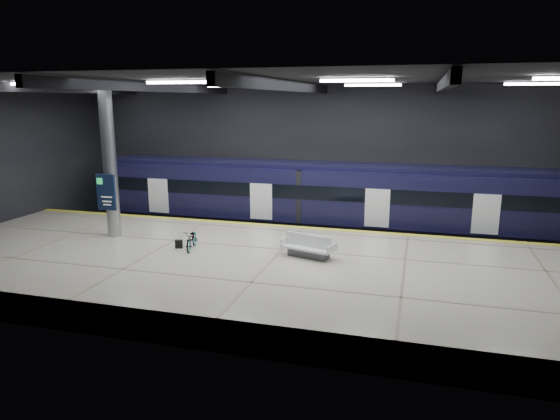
% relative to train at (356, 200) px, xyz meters
% --- Properties ---
extents(ground, '(30.00, 30.00, 0.00)m').
position_rel_train_xyz_m(ground, '(-2.24, -5.50, -2.06)').
color(ground, black).
rests_on(ground, ground).
extents(room_shell, '(30.10, 16.10, 8.05)m').
position_rel_train_xyz_m(room_shell, '(-2.24, -5.49, 3.66)').
color(room_shell, black).
rests_on(room_shell, ground).
extents(platform, '(30.00, 11.00, 1.10)m').
position_rel_train_xyz_m(platform, '(-2.24, -8.00, -1.51)').
color(platform, beige).
rests_on(platform, ground).
extents(safety_strip, '(30.00, 0.40, 0.01)m').
position_rel_train_xyz_m(safety_strip, '(-2.24, -2.75, -0.95)').
color(safety_strip, yellow).
rests_on(safety_strip, platform).
extents(rails, '(30.00, 1.52, 0.16)m').
position_rel_train_xyz_m(rails, '(-2.24, 0.00, -1.98)').
color(rails, gray).
rests_on(rails, ground).
extents(train, '(29.40, 2.84, 3.79)m').
position_rel_train_xyz_m(train, '(0.00, 0.00, 0.00)').
color(train, black).
rests_on(train, ground).
extents(bench, '(2.27, 1.42, 0.93)m').
position_rel_train_xyz_m(bench, '(-0.96, -7.23, -0.63)').
color(bench, '#595B60').
rests_on(bench, platform).
extents(bicycle, '(0.94, 1.75, 0.87)m').
position_rel_train_xyz_m(bicycle, '(-5.88, -7.51, -0.52)').
color(bicycle, '#99999E').
rests_on(bicycle, platform).
extents(pannier_bag, '(0.34, 0.26, 0.35)m').
position_rel_train_xyz_m(pannier_bag, '(-6.48, -7.51, -0.78)').
color(pannier_bag, black).
rests_on(pannier_bag, platform).
extents(info_column, '(0.90, 0.78, 6.90)m').
position_rel_train_xyz_m(info_column, '(-10.24, -6.52, 2.40)').
color(info_column, '#9EA0A5').
rests_on(info_column, platform).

